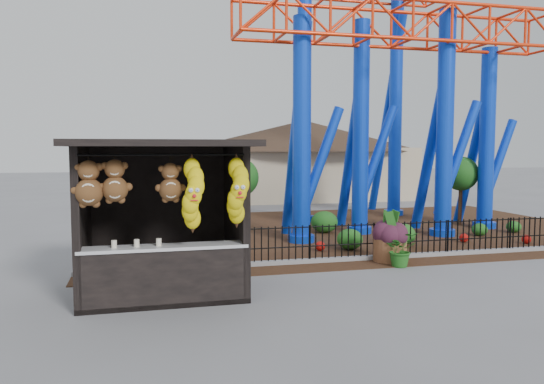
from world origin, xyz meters
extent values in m
plane|color=slate|center=(0.00, 0.00, 0.00)|extent=(120.00, 120.00, 0.00)
cube|color=#331E11|center=(4.00, 8.00, 0.01)|extent=(18.00, 12.00, 0.02)
cube|color=gray|center=(4.00, 3.00, 0.06)|extent=(18.00, 0.18, 0.12)
cube|color=black|center=(-3.00, 1.20, 0.05)|extent=(3.20, 2.60, 0.10)
cube|color=black|center=(-3.00, 2.44, 1.50)|extent=(3.20, 0.12, 3.00)
cube|color=black|center=(-4.54, 1.20, 1.50)|extent=(0.12, 2.60, 3.00)
cube|color=black|center=(-1.46, 1.20, 1.50)|extent=(0.12, 2.60, 3.00)
cube|color=black|center=(-3.00, 0.95, 3.06)|extent=(3.50, 3.40, 0.12)
cube|color=black|center=(-4.53, -0.03, 1.50)|extent=(0.14, 0.14, 3.00)
cube|color=black|center=(-1.47, -0.03, 1.50)|extent=(0.14, 0.14, 3.00)
cube|color=black|center=(-3.00, 0.15, 0.55)|extent=(3.00, 0.50, 1.10)
cube|color=silver|center=(-3.00, 0.15, 1.12)|extent=(3.10, 0.55, 0.06)
cylinder|color=black|center=(-3.00, -0.25, 2.85)|extent=(2.90, 0.04, 0.04)
cylinder|color=blue|center=(1.50, 6.00, 3.50)|extent=(0.56, 0.56, 7.00)
cylinder|color=blue|center=(1.50, 6.00, 0.12)|extent=(0.84, 0.84, 0.24)
cylinder|color=blue|center=(4.00, 7.20, 3.65)|extent=(0.56, 0.56, 7.30)
cylinder|color=blue|center=(4.00, 7.20, 0.12)|extent=(0.84, 0.84, 0.24)
cylinder|color=blue|center=(6.50, 6.00, 3.75)|extent=(0.56, 0.56, 7.50)
cylinder|color=blue|center=(6.50, 6.00, 0.12)|extent=(0.84, 0.84, 0.24)
cylinder|color=blue|center=(9.00, 7.20, 3.30)|extent=(0.56, 0.56, 6.60)
cylinder|color=blue|center=(9.00, 7.20, 0.12)|extent=(0.84, 0.84, 0.24)
cylinder|color=blue|center=(3.00, 10.50, 4.75)|extent=(0.56, 0.56, 9.50)
cylinder|color=blue|center=(3.00, 10.50, 0.12)|extent=(0.84, 0.84, 0.24)
cylinder|color=blue|center=(7.50, 11.50, 5.25)|extent=(0.56, 0.56, 10.50)
cylinder|color=blue|center=(7.50, 11.50, 0.12)|extent=(0.84, 0.84, 0.24)
cylinder|color=blue|center=(1.50, 6.90, 2.62)|extent=(0.36, 2.21, 5.85)
cylinder|color=blue|center=(2.20, 6.30, 2.45)|extent=(1.62, 0.32, 3.73)
cylinder|color=blue|center=(4.00, 8.10, 2.74)|extent=(0.36, 2.29, 6.10)
cylinder|color=blue|center=(4.70, 7.50, 2.55)|extent=(1.67, 0.32, 3.88)
cylinder|color=blue|center=(6.50, 6.90, 2.81)|extent=(0.36, 2.34, 6.26)
cylinder|color=blue|center=(7.20, 6.30, 2.62)|extent=(1.71, 0.32, 3.99)
cylinder|color=blue|center=(9.00, 8.10, 2.47)|extent=(0.36, 2.10, 5.53)
cylinder|color=blue|center=(9.70, 7.50, 2.31)|extent=(1.54, 0.32, 3.52)
cylinder|color=brown|center=(2.91, 2.70, 0.31)|extent=(0.97, 0.97, 0.62)
ellipsoid|color=#381626|center=(2.91, 2.70, 0.94)|extent=(0.70, 0.70, 0.64)
imported|color=#234D16|center=(2.89, 2.10, 0.44)|extent=(0.92, 0.83, 0.88)
ellipsoid|color=#1D5318|center=(2.50, 4.43, 0.32)|extent=(0.76, 0.76, 0.60)
ellipsoid|color=#1D5318|center=(4.29, 4.70, 0.35)|extent=(0.85, 0.85, 0.68)
ellipsoid|color=#1D5318|center=(7.70, 5.65, 0.23)|extent=(0.53, 0.53, 0.42)
ellipsoid|color=#1D5318|center=(2.83, 7.55, 0.39)|extent=(0.94, 0.94, 0.76)
ellipsoid|color=#1D5318|center=(9.28, 5.95, 0.22)|extent=(0.51, 0.51, 0.41)
sphere|color=#A90F0B|center=(1.59, 4.44, 0.16)|extent=(0.28, 0.28, 0.28)
sphere|color=#A90F0B|center=(3.64, 3.74, 0.16)|extent=(0.28, 0.28, 0.28)
sphere|color=#A90F0B|center=(6.43, 4.66, 0.16)|extent=(0.28, 0.28, 0.28)
sphere|color=#A90F0B|center=(8.17, 3.97, 0.16)|extent=(0.28, 0.28, 0.28)
cube|color=#BFAD8C|center=(6.00, 20.00, 1.50)|extent=(12.00, 6.00, 3.00)
cone|color=#332319|center=(6.00, 20.00, 3.90)|extent=(15.00, 15.00, 1.80)
camera|label=1|loc=(-3.43, -9.83, 2.97)|focal=35.00mm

